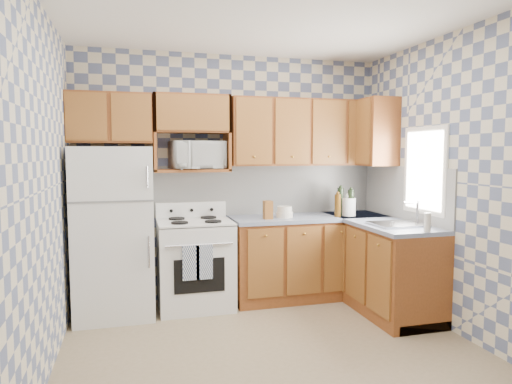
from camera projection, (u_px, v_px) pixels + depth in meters
floor at (274, 352)px, 3.72m from camera, size 3.40×3.40×0.00m
back_wall at (232, 177)px, 5.14m from camera, size 3.40×0.02×2.70m
right_wall at (457, 184)px, 4.05m from camera, size 0.02×3.20×2.70m
backsplash_back at (266, 190)px, 5.25m from camera, size 2.60×0.02×0.56m
backsplash_right at (404, 193)px, 4.83m from camera, size 0.02×1.60×0.56m
refrigerator at (114, 232)px, 4.51m from camera, size 0.75×0.70×1.68m
stove_body at (195, 265)px, 4.78m from camera, size 0.76×0.65×0.90m
cooktop at (195, 222)px, 4.74m from camera, size 0.76×0.65×0.02m
backguard at (191, 210)px, 5.00m from camera, size 0.76×0.08×0.17m
dish_towel_left at (191, 263)px, 4.42m from camera, size 0.16×0.02×0.34m
dish_towel_right at (204, 262)px, 4.45m from camera, size 0.16×0.02×0.34m
base_cabinets_back at (309, 258)px, 5.15m from camera, size 1.75×0.60×0.88m
base_cabinets_right at (378, 265)px, 4.82m from camera, size 0.60×1.60×0.88m
countertop_back at (310, 217)px, 5.10m from camera, size 1.77×0.63×0.04m
countertop_right at (378, 222)px, 4.78m from camera, size 0.63×1.60×0.04m
upper_cabinets_back at (306, 133)px, 5.16m from camera, size 1.75×0.33×0.74m
upper_cabinets_fridge at (110, 118)px, 4.59m from camera, size 0.82×0.33×0.50m
upper_cabinets_right at (371, 133)px, 5.16m from camera, size 0.33×0.70×0.74m
microwave_shelf at (192, 170)px, 4.85m from camera, size 0.80×0.33×0.03m
microwave at (197, 155)px, 4.86m from camera, size 0.60×0.46×0.30m
sink at (398, 225)px, 4.44m from camera, size 0.48×0.40×0.03m
window at (425, 170)px, 4.47m from camera, size 0.02×0.66×0.86m
bottle_0 at (340, 202)px, 5.10m from camera, size 0.07×0.07×0.31m
bottle_1 at (351, 203)px, 5.07m from camera, size 0.07×0.07×0.29m
bottle_2 at (351, 203)px, 5.18m from camera, size 0.07×0.07×0.27m
bottle_3 at (338, 205)px, 5.01m from camera, size 0.07×0.07×0.25m
knife_block at (268, 210)px, 4.84m from camera, size 0.09×0.09×0.20m
electric_kettle at (349, 207)px, 5.09m from camera, size 0.16×0.16×0.20m
food_containers at (284, 212)px, 4.96m from camera, size 0.18×0.18×0.12m
soap_bottle at (427, 222)px, 4.06m from camera, size 0.06×0.06×0.17m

